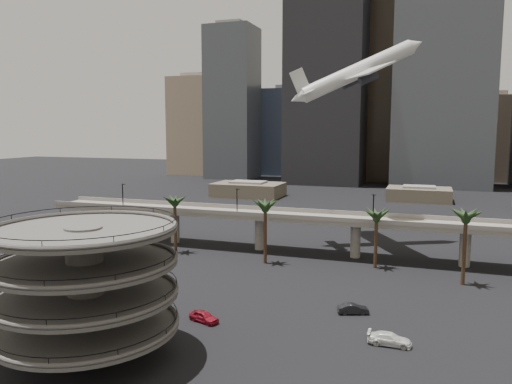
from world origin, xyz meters
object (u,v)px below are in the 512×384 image
(parking_ramp, at_px, (85,279))
(overpass, at_px, (306,221))
(car_b, at_px, (353,309))
(airborne_jet, at_px, (357,72))
(car_c, at_px, (390,339))
(car_a, at_px, (204,316))

(parking_ramp, bearing_deg, overpass, 77.57)
(car_b, bearing_deg, airborne_jet, -12.06)
(car_c, bearing_deg, airborne_jet, 12.54)
(car_b, bearing_deg, car_a, 96.95)
(parking_ramp, distance_m, car_c, 39.03)
(airborne_jet, relative_size, car_b, 6.71)
(car_b, distance_m, car_c, 11.29)
(airborne_jet, xyz_separation_m, car_c, (13.20, -58.02, -40.32))
(car_a, bearing_deg, parking_ramp, 168.64)
(overpass, relative_size, car_b, 27.93)
(overpass, distance_m, airborne_jet, 37.78)
(overpass, bearing_deg, car_b, -65.34)
(parking_ramp, bearing_deg, airborne_jet, 73.80)
(parking_ramp, bearing_deg, car_a, 59.98)
(parking_ramp, height_order, car_a, parking_ramp)
(overpass, distance_m, car_b, 37.80)
(car_a, relative_size, car_b, 1.02)
(overpass, relative_size, car_c, 23.27)
(car_b, xyz_separation_m, car_c, (6.07, -9.51, 0.04))
(car_a, xyz_separation_m, car_c, (26.02, 0.82, -0.00))
(airborne_jet, distance_m, car_a, 72.46)
(parking_ramp, height_order, car_c, parking_ramp)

